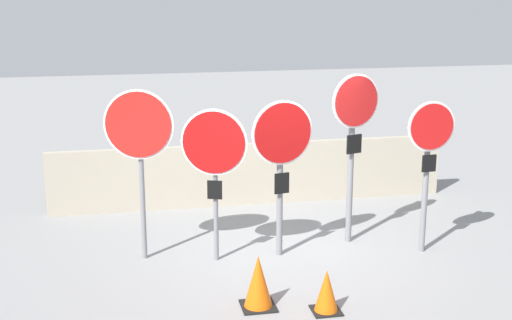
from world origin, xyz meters
name	(u,v)px	position (x,y,z in m)	size (l,w,h in m)	color
ground_plane	(283,254)	(0.00, 0.00, 0.00)	(40.00, 40.00, 0.00)	gray
fence_back	(251,174)	(0.00, 2.38, 0.54)	(6.86, 0.12, 1.08)	#A89E89
stop_sign_0	(139,137)	(-1.95, 0.20, 1.76)	(0.93, 0.28, 2.40)	slate
stop_sign_1	(214,153)	(-0.97, -0.06, 1.55)	(0.86, 0.33, 2.15)	slate
stop_sign_2	(282,150)	(-0.04, -0.04, 1.54)	(0.88, 0.22, 2.23)	slate
stop_sign_3	(354,128)	(1.10, 0.28, 1.73)	(0.76, 0.26, 2.52)	slate
stop_sign_4	(429,149)	(2.00, -0.31, 1.53)	(0.70, 0.16, 2.20)	slate
traffic_cone_0	(258,282)	(-0.67, -1.57, 0.32)	(0.41, 0.41, 0.66)	black
traffic_cone_1	(326,291)	(0.09, -1.84, 0.26)	(0.34, 0.34, 0.53)	black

